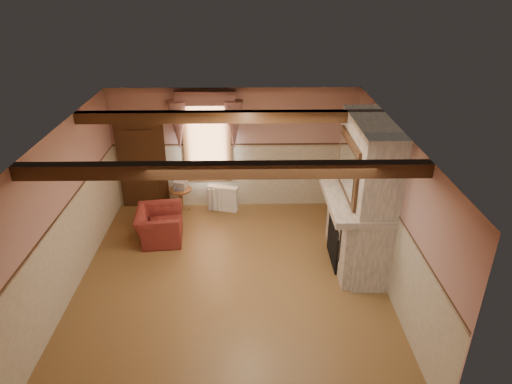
{
  "coord_description": "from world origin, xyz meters",
  "views": [
    {
      "loc": [
        0.33,
        -6.71,
        5.09
      ],
      "look_at": [
        0.46,
        0.8,
        1.39
      ],
      "focal_mm": 32.0,
      "sensor_mm": 36.0,
      "label": 1
    }
  ],
  "objects_px": {
    "mantel_clock": "(349,176)",
    "radiator": "(223,198)",
    "side_table": "(181,200)",
    "armchair": "(159,225)",
    "oil_lamp": "(351,178)",
    "bowl": "(356,195)"
  },
  "relations": [
    {
      "from": "radiator",
      "to": "oil_lamp",
      "type": "height_order",
      "value": "oil_lamp"
    },
    {
      "from": "side_table",
      "to": "bowl",
      "type": "distance_m",
      "value": 4.28
    },
    {
      "from": "side_table",
      "to": "oil_lamp",
      "type": "bearing_deg",
      "value": -25.93
    },
    {
      "from": "side_table",
      "to": "armchair",
      "type": "bearing_deg",
      "value": -102.69
    },
    {
      "from": "radiator",
      "to": "armchair",
      "type": "bearing_deg",
      "value": -120.23
    },
    {
      "from": "bowl",
      "to": "oil_lamp",
      "type": "relative_size",
      "value": 1.18
    },
    {
      "from": "armchair",
      "to": "side_table",
      "type": "xyz_separation_m",
      "value": [
        0.28,
        1.26,
        -0.06
      ]
    },
    {
      "from": "mantel_clock",
      "to": "oil_lamp",
      "type": "relative_size",
      "value": 0.86
    },
    {
      "from": "side_table",
      "to": "oil_lamp",
      "type": "height_order",
      "value": "oil_lamp"
    },
    {
      "from": "radiator",
      "to": "oil_lamp",
      "type": "xyz_separation_m",
      "value": [
        2.52,
        -1.7,
        1.26
      ]
    },
    {
      "from": "armchair",
      "to": "mantel_clock",
      "type": "relative_size",
      "value": 4.28
    },
    {
      "from": "armchair",
      "to": "bowl",
      "type": "height_order",
      "value": "bowl"
    },
    {
      "from": "mantel_clock",
      "to": "oil_lamp",
      "type": "xyz_separation_m",
      "value": [
        0.0,
        -0.22,
        0.04
      ]
    },
    {
      "from": "mantel_clock",
      "to": "oil_lamp",
      "type": "bearing_deg",
      "value": -90.0
    },
    {
      "from": "bowl",
      "to": "oil_lamp",
      "type": "xyz_separation_m",
      "value": [
        0.0,
        0.49,
        0.1
      ]
    },
    {
      "from": "mantel_clock",
      "to": "oil_lamp",
      "type": "height_order",
      "value": "oil_lamp"
    },
    {
      "from": "armchair",
      "to": "mantel_clock",
      "type": "distance_m",
      "value": 3.96
    },
    {
      "from": "bowl",
      "to": "radiator",
      "type": "bearing_deg",
      "value": 139.14
    },
    {
      "from": "mantel_clock",
      "to": "radiator",
      "type": "bearing_deg",
      "value": 149.65
    },
    {
      "from": "mantel_clock",
      "to": "armchair",
      "type": "bearing_deg",
      "value": 176.62
    },
    {
      "from": "bowl",
      "to": "mantel_clock",
      "type": "height_order",
      "value": "mantel_clock"
    },
    {
      "from": "armchair",
      "to": "side_table",
      "type": "relative_size",
      "value": 1.87
    }
  ]
}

